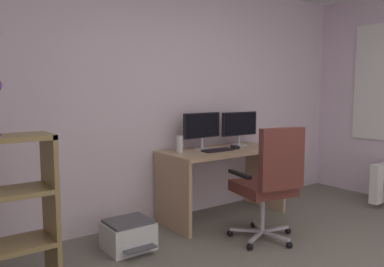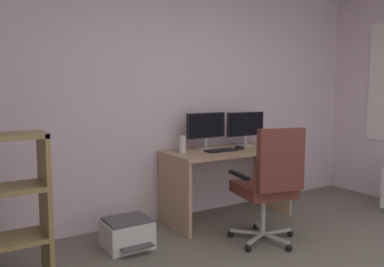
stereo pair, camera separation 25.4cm
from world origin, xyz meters
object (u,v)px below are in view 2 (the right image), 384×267
printer (127,233)px  computer_mouse (240,148)px  monitor_main (206,127)px  keyboard (221,150)px  desk (227,169)px  office_chair (270,181)px  monitor_secondary (246,126)px  desktop_speaker (182,144)px

printer → computer_mouse: bearing=4.6°
monitor_main → keyboard: (0.06, -0.19, -0.23)m
desk → computer_mouse: computer_mouse is taller
computer_mouse → office_chair: (-0.25, -0.73, -0.19)m
office_chair → printer: office_chair is taller
computer_mouse → printer: bearing=-161.1°
desk → printer: bearing=-172.0°
computer_mouse → monitor_secondary: bearing=52.5°
keyboard → computer_mouse: computer_mouse is taller
monitor_main → office_chair: size_ratio=0.46×
desk → office_chair: bearing=-99.7°
monitor_main → office_chair: 1.01m
desk → desktop_speaker: bearing=171.7°
keyboard → office_chair: size_ratio=0.32×
monitor_main → office_chair: bearing=-86.6°
desktop_speaker → monitor_secondary: bearing=3.2°
computer_mouse → monitor_main: bearing=163.0°
monitor_main → keyboard: bearing=-72.8°
monitor_secondary → office_chair: 1.12m
keyboard → desktop_speaker: bearing=161.0°
monitor_secondary → keyboard: bearing=-158.3°
desktop_speaker → printer: bearing=-161.0°
monitor_secondary → keyboard: size_ratio=1.43×
monitor_main → monitor_secondary: (0.54, -0.00, -0.01)m
computer_mouse → printer: computer_mouse is taller
monitor_secondary → printer: bearing=-169.5°
computer_mouse → printer: (-1.34, -0.11, -0.64)m
monitor_main → computer_mouse: bearing=-31.3°
monitor_main → office_chair: (0.05, -0.92, -0.41)m
desktop_speaker → monitor_main: bearing=8.4°
monitor_main → printer: size_ratio=1.12×
office_chair → printer: (-1.09, 0.63, -0.45)m
desk → printer: 1.31m
desktop_speaker → office_chair: size_ratio=0.16×
monitor_secondary → desktop_speaker: (-0.86, -0.05, -0.14)m
computer_mouse → office_chair: office_chair is taller
computer_mouse → desktop_speaker: bearing=-178.2°
keyboard → office_chair: (-0.01, -0.73, -0.18)m
monitor_secondary → computer_mouse: (-0.24, -0.19, -0.21)m
desktop_speaker → printer: desktop_speaker is taller
monitor_secondary → desktop_speaker: 0.88m
computer_mouse → office_chair: size_ratio=0.09×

